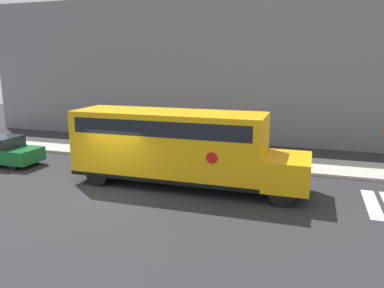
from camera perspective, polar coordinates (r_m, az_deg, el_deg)
ground_plane at (r=15.89m, az=-12.37°, el=-7.28°), size 60.00×60.00×0.00m
sidewalk_strip at (r=21.47m, az=-3.64°, el=-1.63°), size 44.00×3.00×0.15m
building_backdrop at (r=26.98m, az=1.41°, el=11.34°), size 32.00×4.00×9.53m
school_bus at (r=15.99m, az=-2.38°, el=-0.01°), size 10.00×2.57×3.23m
parked_car at (r=22.05m, az=-27.13°, el=-0.86°), size 4.14×1.71×1.48m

